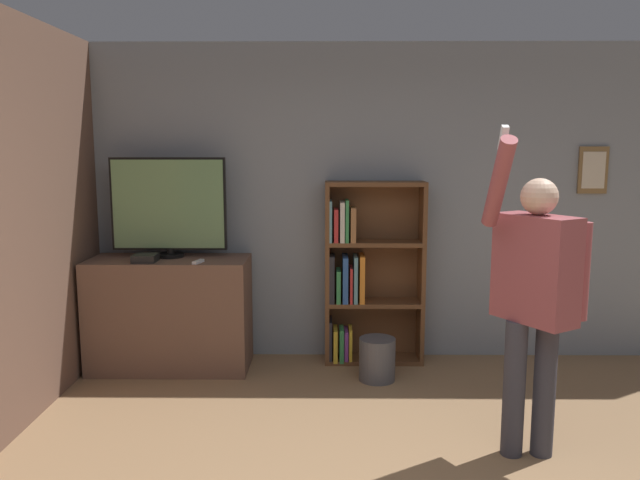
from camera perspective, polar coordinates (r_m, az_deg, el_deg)
name	(u,v)px	position (r m, az deg, el deg)	size (l,w,h in m)	color
wall_back	(369,203)	(5.41, 4.53, 3.37)	(6.69, 0.09, 2.70)	gray
wall_side_brick	(11,224)	(4.43, -26.38, 1.32)	(0.06, 4.45, 2.70)	brown
tv_ledge	(170,314)	(5.35, -13.53, -6.56)	(1.30, 0.56, 0.93)	brown
television	(169,206)	(5.27, -13.67, 3.00)	(0.95, 0.22, 0.82)	black
game_console	(145,258)	(5.15, -15.69, -1.60)	(0.18, 0.18, 0.06)	black
remote_loose	(198,262)	(5.01, -11.08, -1.96)	(0.08, 0.14, 0.02)	white
bookshelf	(364,275)	(5.32, 4.03, -3.17)	(0.84, 0.28, 1.55)	brown
person	(535,290)	(3.83, 19.04, -4.36)	(0.62, 0.58, 1.95)	#383842
waste_bin	(377,359)	(5.05, 5.25, -10.80)	(0.29, 0.29, 0.34)	#4C4C51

